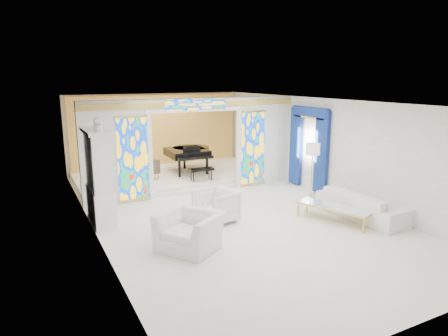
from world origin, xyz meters
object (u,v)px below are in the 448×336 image
china_cabinet (99,178)px  coffee_table (334,207)px  armchair_right (216,206)px  grand_piano (189,152)px  armchair_left (189,231)px  sofa (362,205)px  tv_console (150,167)px

china_cabinet → coffee_table: size_ratio=1.37×
armchair_right → coffee_table: armchair_right is taller
armchair_right → grand_piano: 5.11m
armchair_left → sofa: (4.79, -0.22, -0.05)m
china_cabinet → armchair_right: bearing=-26.5°
china_cabinet → armchair_right: 3.01m
china_cabinet → sofa: 6.80m
armchair_right → grand_piano: grand_piano is taller
china_cabinet → armchair_left: china_cabinet is taller
sofa → coffee_table: (-0.88, 0.08, 0.03)m
armchair_right → tv_console: size_ratio=1.36×
grand_piano → china_cabinet: bearing=-135.0°
armchair_left → armchair_right: 1.74m
grand_piano → tv_console: 1.82m
coffee_table → grand_piano: grand_piano is taller
china_cabinet → tv_console: china_cabinet is taller
grand_piano → coffee_table: bearing=-75.4°
china_cabinet → sofa: china_cabinet is taller
china_cabinet → armchair_left: 2.98m
coffee_table → tv_console: size_ratio=2.90×
sofa → tv_console: size_ratio=3.56×
armchair_right → tv_console: bearing=171.9°
armchair_right → coffee_table: size_ratio=0.47×
armchair_left → coffee_table: armchair_left is taller
sofa → tv_console: bearing=30.5°
coffee_table → tv_console: (-3.09, 5.70, 0.23)m
china_cabinet → sofa: size_ratio=1.11×
sofa → coffee_table: sofa is taller
armchair_left → grand_piano: (2.51, 6.15, 0.49)m
coffee_table → tv_console: tv_console is taller
coffee_table → tv_console: 6.49m
armchair_left → grand_piano: 6.66m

